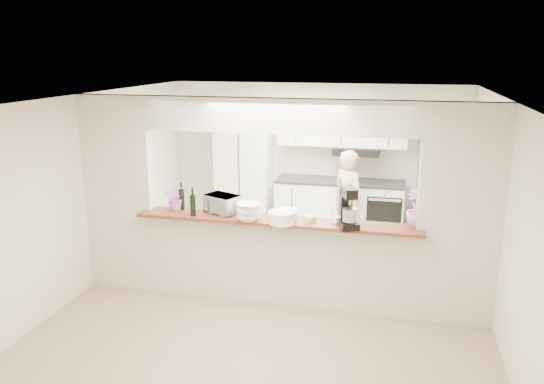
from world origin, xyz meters
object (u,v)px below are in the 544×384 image
(person, at_px, (349,201))
(refrigerator, at_px, (440,192))
(toaster_oven, at_px, (222,204))
(stand_mixer, at_px, (348,209))

(person, bearing_deg, refrigerator, -115.85)
(toaster_oven, xyz_separation_m, stand_mixer, (1.54, -0.19, 0.10))
(stand_mixer, bearing_deg, person, 94.75)
(stand_mixer, distance_m, person, 2.23)
(refrigerator, distance_m, person, 1.52)
(toaster_oven, relative_size, person, 0.26)
(refrigerator, height_order, stand_mixer, refrigerator)
(stand_mixer, xyz_separation_m, person, (-0.18, 2.17, -0.51))
(refrigerator, relative_size, toaster_oven, 4.19)
(refrigerator, xyz_separation_m, stand_mixer, (-1.21, -2.79, 0.45))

